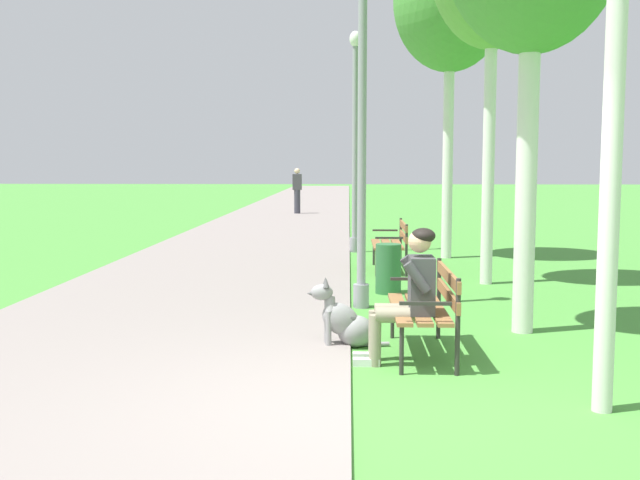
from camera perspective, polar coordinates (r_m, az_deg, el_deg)
The scene contains 11 objects.
ground_plane at distance 5.73m, azimuth 5.00°, elevation -12.82°, with size 120.00×120.00×0.00m, color #478E38.
paved_path at distance 29.56m, azimuth -1.94°, elevation 2.33°, with size 4.30×60.00×0.04m, color gray.
park_bench_near at distance 7.26m, azimuth 8.20°, elevation -4.69°, with size 0.55×1.50×0.85m.
park_bench_mid at distance 12.90m, azimuth 5.52°, elevation -0.06°, with size 0.55×1.50×0.85m.
person_seated_on_near_bench at distance 6.91m, azimuth 6.77°, elevation -3.80°, with size 0.74×0.49×1.25m.
dog_grey at distance 7.54m, azimuth 1.93°, elevation -6.20°, with size 0.83×0.32×0.71m.
lamp_post_near at distance 9.48m, azimuth 3.20°, elevation 8.71°, with size 0.24×0.24×4.46m.
lamp_post_mid at distance 15.47m, azimuth 2.66°, elevation 7.62°, with size 0.24×0.24×4.47m.
birch_tree_fourth at distance 15.00m, azimuth 9.84°, elevation 17.36°, with size 2.14×2.29×6.22m.
litter_bin at distance 10.66m, azimuth 5.19°, elevation -2.17°, with size 0.36×0.36×0.70m, color #2D6638.
pedestrian_distant at distance 26.88m, azimuth -1.74°, elevation 3.73°, with size 0.32×0.22×1.65m.
Camera 1 is at (-0.28, -5.43, 1.83)m, focal length 42.30 mm.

